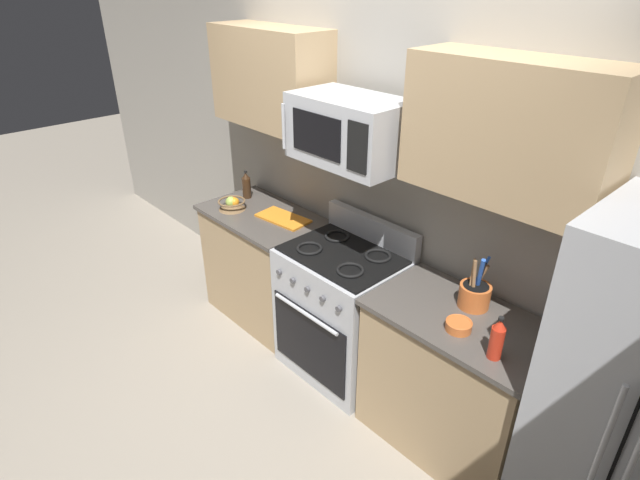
{
  "coord_description": "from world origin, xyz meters",
  "views": [
    {
      "loc": [
        1.95,
        -1.42,
        2.53
      ],
      "look_at": [
        -0.09,
        0.48,
        1.03
      ],
      "focal_mm": 28.53,
      "sensor_mm": 36.0,
      "label": 1
    }
  ],
  "objects_px": {
    "range_oven": "(342,311)",
    "bottle_hot_sauce": "(497,339)",
    "utensil_crock": "(475,294)",
    "prep_bowl": "(459,325)",
    "fruit_basket": "(232,204)",
    "cutting_board": "(283,218)",
    "microwave": "(350,130)",
    "bottle_soy": "(246,185)"
  },
  "relations": [
    {
      "from": "microwave",
      "to": "bottle_hot_sauce",
      "type": "distance_m",
      "value": 1.37
    },
    {
      "from": "utensil_crock",
      "to": "range_oven",
      "type": "bearing_deg",
      "value": -171.9
    },
    {
      "from": "range_oven",
      "to": "microwave",
      "type": "bearing_deg",
      "value": 90.1
    },
    {
      "from": "range_oven",
      "to": "cutting_board",
      "type": "xyz_separation_m",
      "value": [
        -0.67,
        0.05,
        0.44
      ]
    },
    {
      "from": "cutting_board",
      "to": "bottle_soy",
      "type": "distance_m",
      "value": 0.51
    },
    {
      "from": "range_oven",
      "to": "microwave",
      "type": "height_order",
      "value": "microwave"
    },
    {
      "from": "utensil_crock",
      "to": "bottle_soy",
      "type": "height_order",
      "value": "utensil_crock"
    },
    {
      "from": "bottle_hot_sauce",
      "to": "bottle_soy",
      "type": "xyz_separation_m",
      "value": [
        -2.33,
        0.26,
        -0.0
      ]
    },
    {
      "from": "microwave",
      "to": "bottle_hot_sauce",
      "type": "bearing_deg",
      "value": -9.4
    },
    {
      "from": "prep_bowl",
      "to": "utensil_crock",
      "type": "bearing_deg",
      "value": 104.98
    },
    {
      "from": "microwave",
      "to": "bottle_hot_sauce",
      "type": "xyz_separation_m",
      "value": [
        1.16,
        -0.19,
        -0.7
      ]
    },
    {
      "from": "prep_bowl",
      "to": "bottle_hot_sauce",
      "type": "bearing_deg",
      "value": -13.26
    },
    {
      "from": "microwave",
      "to": "cutting_board",
      "type": "relative_size",
      "value": 1.75
    },
    {
      "from": "fruit_basket",
      "to": "prep_bowl",
      "type": "distance_m",
      "value": 2.0
    },
    {
      "from": "utensil_crock",
      "to": "cutting_board",
      "type": "xyz_separation_m",
      "value": [
        -1.53,
        -0.07,
        -0.07
      ]
    },
    {
      "from": "range_oven",
      "to": "bottle_hot_sauce",
      "type": "bearing_deg",
      "value": -8.15
    },
    {
      "from": "bottle_hot_sauce",
      "to": "bottle_soy",
      "type": "relative_size",
      "value": 1.03
    },
    {
      "from": "fruit_basket",
      "to": "cutting_board",
      "type": "distance_m",
      "value": 0.43
    },
    {
      "from": "cutting_board",
      "to": "bottle_hot_sauce",
      "type": "height_order",
      "value": "bottle_hot_sauce"
    },
    {
      "from": "microwave",
      "to": "range_oven",
      "type": "bearing_deg",
      "value": -89.9
    },
    {
      "from": "microwave",
      "to": "bottle_hot_sauce",
      "type": "height_order",
      "value": "microwave"
    },
    {
      "from": "utensil_crock",
      "to": "microwave",
      "type": "bearing_deg",
      "value": -173.58
    },
    {
      "from": "microwave",
      "to": "cutting_board",
      "type": "distance_m",
      "value": 1.04
    },
    {
      "from": "range_oven",
      "to": "utensil_crock",
      "type": "relative_size",
      "value": 3.44
    },
    {
      "from": "bottle_soy",
      "to": "utensil_crock",
      "type": "bearing_deg",
      "value": 0.73
    },
    {
      "from": "fruit_basket",
      "to": "prep_bowl",
      "type": "bearing_deg",
      "value": 0.12
    },
    {
      "from": "microwave",
      "to": "cutting_board",
      "type": "bearing_deg",
      "value": 177.67
    },
    {
      "from": "cutting_board",
      "to": "bottle_soy",
      "type": "relative_size",
      "value": 1.76
    },
    {
      "from": "cutting_board",
      "to": "bottle_hot_sauce",
      "type": "relative_size",
      "value": 1.71
    },
    {
      "from": "utensil_crock",
      "to": "prep_bowl",
      "type": "bearing_deg",
      "value": -75.02
    },
    {
      "from": "microwave",
      "to": "fruit_basket",
      "type": "xyz_separation_m",
      "value": [
        -1.07,
        -0.14,
        -0.76
      ]
    },
    {
      "from": "bottle_hot_sauce",
      "to": "range_oven",
      "type": "bearing_deg",
      "value": 171.85
    },
    {
      "from": "bottle_soy",
      "to": "prep_bowl",
      "type": "bearing_deg",
      "value": -5.68
    },
    {
      "from": "utensil_crock",
      "to": "prep_bowl",
      "type": "height_order",
      "value": "utensil_crock"
    },
    {
      "from": "range_oven",
      "to": "fruit_basket",
      "type": "xyz_separation_m",
      "value": [
        -1.07,
        -0.12,
        0.48
      ]
    },
    {
      "from": "utensil_crock",
      "to": "bottle_hot_sauce",
      "type": "bearing_deg",
      "value": -44.63
    },
    {
      "from": "cutting_board",
      "to": "microwave",
      "type": "bearing_deg",
      "value": -2.33
    },
    {
      "from": "microwave",
      "to": "bottle_soy",
      "type": "height_order",
      "value": "microwave"
    },
    {
      "from": "bottle_soy",
      "to": "prep_bowl",
      "type": "xyz_separation_m",
      "value": [
        2.1,
        -0.21,
        -0.08
      ]
    },
    {
      "from": "bottle_hot_sauce",
      "to": "prep_bowl",
      "type": "height_order",
      "value": "bottle_hot_sauce"
    },
    {
      "from": "utensil_crock",
      "to": "bottle_soy",
      "type": "relative_size",
      "value": 1.41
    },
    {
      "from": "range_oven",
      "to": "fruit_basket",
      "type": "bearing_deg",
      "value": -173.82
    }
  ]
}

